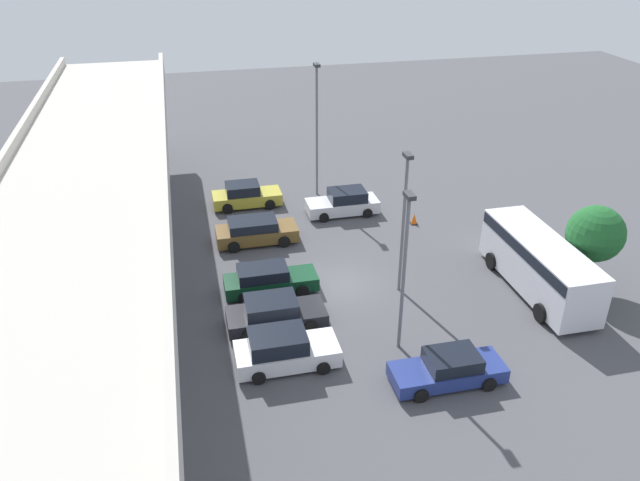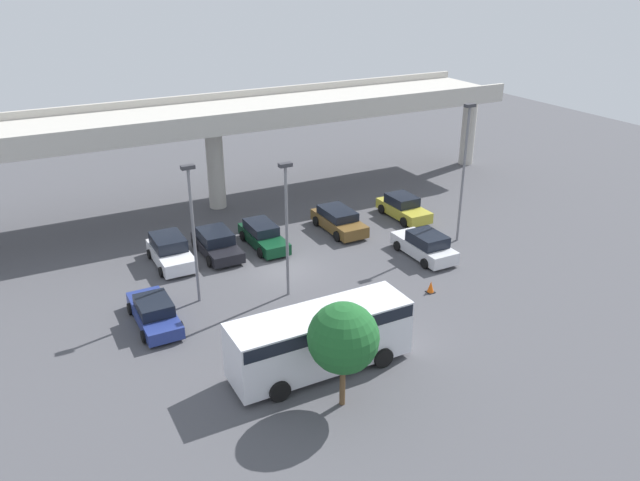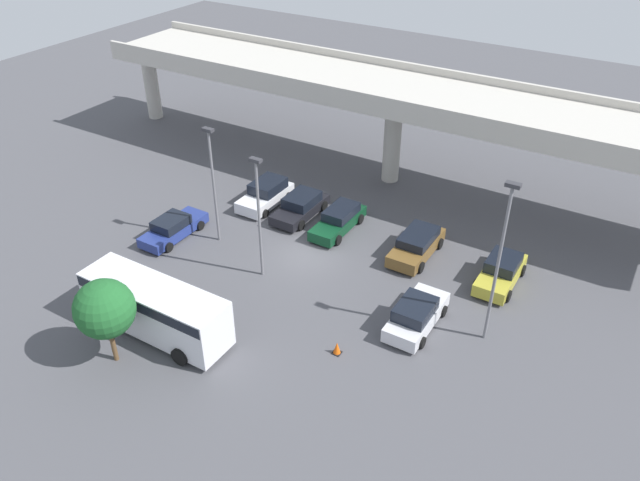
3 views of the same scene
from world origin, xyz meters
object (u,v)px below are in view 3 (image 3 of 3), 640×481
(parked_car_0, at_px, (173,228))
(parked_car_3, at_px, (339,220))
(parked_car_1, at_px, (266,194))
(traffic_cone, at_px, (337,348))
(parked_car_4, at_px, (417,245))
(tree_front_left, at_px, (105,309))
(parked_car_6, at_px, (501,272))
(lamp_post_mid_lot, at_px, (259,209))
(shuttle_bus, at_px, (155,306))
(lamp_post_near_aisle, at_px, (213,177))
(parked_car_5, at_px, (416,315))
(parked_car_2, at_px, (301,206))
(lamp_post_by_overpass, at_px, (500,254))

(parked_car_0, relative_size, parked_car_3, 1.00)
(parked_car_1, relative_size, traffic_cone, 6.51)
(parked_car_4, relative_size, tree_front_left, 1.03)
(parked_car_6, distance_m, tree_front_left, 21.84)
(parked_car_4, bearing_deg, lamp_post_mid_lot, -46.40)
(shuttle_bus, relative_size, lamp_post_near_aisle, 1.08)
(parked_car_0, relative_size, parked_car_4, 1.01)
(parked_car_5, bearing_deg, parked_car_1, 65.56)
(lamp_post_near_aisle, bearing_deg, parked_car_5, -4.70)
(parked_car_2, relative_size, shuttle_bus, 0.57)
(parked_car_6, xyz_separation_m, shuttle_bus, (-14.01, -13.58, 1.00))
(parked_car_2, height_order, shuttle_bus, shuttle_bus)
(parked_car_3, distance_m, tree_front_left, 16.94)
(lamp_post_mid_lot, height_order, traffic_cone, lamp_post_mid_lot)
(parked_car_3, bearing_deg, tree_front_left, -11.79)
(lamp_post_mid_lot, bearing_deg, tree_front_left, -102.00)
(parked_car_3, xyz_separation_m, parked_car_5, (8.32, -6.29, 0.04))
(lamp_post_mid_lot, bearing_deg, traffic_cone, -26.31)
(parked_car_4, relative_size, lamp_post_by_overpass, 0.53)
(parked_car_3, distance_m, lamp_post_mid_lot, 7.85)
(parked_car_1, height_order, tree_front_left, tree_front_left)
(parked_car_1, height_order, parked_car_5, parked_car_1)
(parked_car_5, xyz_separation_m, traffic_cone, (-2.53, -4.00, -0.43))
(lamp_post_by_overpass, xyz_separation_m, tree_front_left, (-15.21, -11.12, -2.02))
(parked_car_2, xyz_separation_m, parked_car_6, (14.07, -0.34, 0.02))
(parked_car_5, height_order, lamp_post_near_aisle, lamp_post_near_aisle)
(lamp_post_mid_lot, bearing_deg, parked_car_4, 43.60)
(parked_car_0, bearing_deg, tree_front_left, -152.15)
(parked_car_1, height_order, lamp_post_by_overpass, lamp_post_by_overpass)
(parked_car_5, distance_m, lamp_post_mid_lot, 10.40)
(shuttle_bus, height_order, lamp_post_near_aisle, lamp_post_near_aisle)
(parked_car_2, xyz_separation_m, traffic_cone, (8.90, -10.47, -0.40))
(parked_car_6, relative_size, tree_front_left, 0.97)
(parked_car_4, bearing_deg, parked_car_5, 23.59)
(parked_car_2, height_order, parked_car_4, parked_car_2)
(parked_car_2, distance_m, shuttle_bus, 13.96)
(parked_car_5, relative_size, lamp_post_mid_lot, 0.62)
(lamp_post_mid_lot, relative_size, traffic_cone, 10.89)
(parked_car_1, distance_m, parked_car_5, 15.80)
(parked_car_1, bearing_deg, traffic_cone, 48.36)
(parked_car_2, relative_size, parked_car_4, 0.98)
(parked_car_3, distance_m, parked_car_4, 5.62)
(parked_car_6, height_order, traffic_cone, parked_car_6)
(parked_car_1, height_order, shuttle_bus, shuttle_bus)
(parked_car_3, bearing_deg, parked_car_5, 52.94)
(parked_car_1, bearing_deg, lamp_post_near_aisle, 0.80)
(parked_car_3, height_order, lamp_post_mid_lot, lamp_post_mid_lot)
(lamp_post_mid_lot, bearing_deg, parked_car_5, 2.72)
(lamp_post_near_aisle, bearing_deg, parked_car_0, -155.76)
(lamp_post_near_aisle, relative_size, tree_front_left, 1.64)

